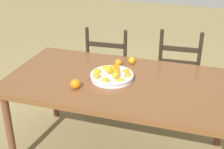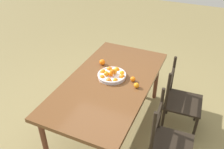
# 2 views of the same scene
# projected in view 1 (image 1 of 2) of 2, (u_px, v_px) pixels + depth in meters

# --- Properties ---
(dining_table) EXTENTS (1.86, 0.98, 0.75)m
(dining_table) POSITION_uv_depth(u_px,v_px,m) (121.00, 87.00, 2.54)
(dining_table) COLOR brown
(dining_table) RESTS_ON ground
(chair_near_window) EXTENTS (0.48, 0.48, 0.95)m
(chair_near_window) POSITION_uv_depth(u_px,v_px,m) (110.00, 69.00, 3.46)
(chair_near_window) COLOR black
(chair_near_window) RESTS_ON ground
(chair_by_cabinet) EXTENTS (0.44, 0.44, 0.99)m
(chair_by_cabinet) POSITION_uv_depth(u_px,v_px,m) (178.00, 77.00, 3.26)
(chair_by_cabinet) COLOR black
(chair_by_cabinet) RESTS_ON ground
(fruit_bowl) EXTENTS (0.35, 0.35, 0.12)m
(fruit_bowl) POSITION_uv_depth(u_px,v_px,m) (112.00, 75.00, 2.52)
(fruit_bowl) COLOR silver
(fruit_bowl) RESTS_ON dining_table
(orange_loose_0) EXTENTS (0.08, 0.08, 0.08)m
(orange_loose_0) POSITION_uv_depth(u_px,v_px,m) (75.00, 84.00, 2.37)
(orange_loose_0) COLOR orange
(orange_loose_0) RESTS_ON dining_table
(orange_loose_1) EXTENTS (0.06, 0.06, 0.06)m
(orange_loose_1) POSITION_uv_depth(u_px,v_px,m) (118.00, 63.00, 2.75)
(orange_loose_1) COLOR orange
(orange_loose_1) RESTS_ON dining_table
(orange_loose_2) EXTENTS (0.06, 0.06, 0.06)m
(orange_loose_2) POSITION_uv_depth(u_px,v_px,m) (132.00, 61.00, 2.79)
(orange_loose_2) COLOR orange
(orange_loose_2) RESTS_ON dining_table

